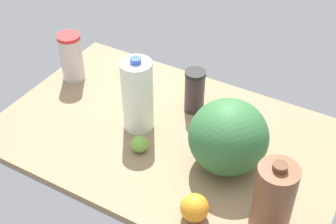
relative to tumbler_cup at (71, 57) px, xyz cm
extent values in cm
cube|color=#8C7251|center=(50.40, -11.14, -11.40)|extent=(120.00, 76.00, 3.00)
cylinder|color=beige|center=(0.00, 0.00, -0.74)|extent=(8.86, 8.86, 18.33)
cylinder|color=red|center=(0.00, 0.00, 9.12)|extent=(9.13, 9.13, 1.40)
cylinder|color=white|center=(38.94, -12.10, 3.42)|extent=(10.86, 10.86, 26.65)
cylinder|color=blue|center=(38.94, -12.10, 17.64)|extent=(3.80, 3.80, 1.80)
cylinder|color=brown|center=(94.62, -30.83, 1.45)|extent=(11.27, 11.27, 22.70)
cylinder|color=#59331E|center=(94.62, -30.83, 13.70)|extent=(3.94, 3.94, 1.80)
ellipsoid|color=#326B38|center=(74.02, -14.58, 2.08)|extent=(25.23, 25.23, 23.96)
cylinder|color=#382C30|center=(51.87, 5.84, -2.16)|extent=(7.37, 7.37, 15.49)
cylinder|color=black|center=(51.87, 5.84, 6.29)|extent=(7.59, 7.59, 1.40)
sphere|color=#68AD2D|center=(69.30, 6.69, -7.40)|extent=(5.01, 5.01, 5.01)
sphere|color=#5EB537|center=(16.43, 18.87, -7.11)|extent=(5.59, 5.59, 5.59)
sphere|color=#6FAE3D|center=(46.23, -23.03, -7.05)|extent=(5.71, 5.71, 5.71)
sphere|color=orange|center=(74.96, -38.90, -5.72)|extent=(8.37, 8.37, 8.37)
camera|label=1|loc=(111.07, -117.62, 99.95)|focal=50.00mm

